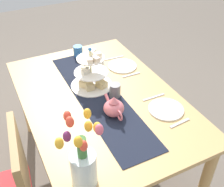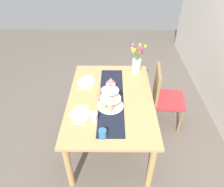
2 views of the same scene
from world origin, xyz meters
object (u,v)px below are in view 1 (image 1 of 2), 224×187
object	(u,v)px
fork_right	(131,75)
teapot	(114,108)
tulip_vase	(83,161)
knife_left	(154,97)
fork_left	(180,123)
mug_orange	(78,51)
mug_grey	(115,90)
dinner_plate_left	(166,109)
mug_white_text	(100,61)
knife_right	(114,58)
dinner_plate_right	(122,66)
tiered_cake_stand	(91,75)
dining_table	(100,107)

from	to	relation	value
fork_right	teapot	bearing A→B (deg)	137.26
tulip_vase	knife_left	world-z (taller)	tulip_vase
fork_left	mug_orange	world-z (taller)	mug_orange
fork_right	mug_grey	distance (m)	0.30
dinner_plate_left	mug_white_text	distance (m)	0.71
tulip_vase	knife_right	distance (m)	1.24
tulip_vase	fork_right	world-z (taller)	tulip_vase
tulip_vase	mug_orange	size ratio (longest dim) A/B	4.28
knife_right	fork_right	bearing A→B (deg)	180.00
dinner_plate_right	knife_right	world-z (taller)	dinner_plate_right
teapot	knife_left	size ratio (longest dim) A/B	1.40
knife_left	dinner_plate_right	bearing A→B (deg)	0.00
dinner_plate_left	knife_right	xyz separation A→B (m)	(0.75, 0.00, -0.00)
teapot	fork_right	size ratio (longest dim) A/B	1.59
teapot	mug_white_text	size ratio (longest dim) A/B	2.51
fork_right	knife_right	distance (m)	0.29
teapot	dinner_plate_right	world-z (taller)	teapot
tiered_cake_stand	mug_orange	bearing A→B (deg)	-8.52
fork_right	mug_orange	world-z (taller)	mug_orange
fork_left	knife_right	distance (m)	0.89
mug_white_text	mug_grey	bearing A→B (deg)	170.08
mug_grey	mug_orange	bearing A→B (deg)	2.28
mug_orange	dining_table	bearing A→B (deg)	173.46
tulip_vase	dining_table	bearing A→B (deg)	-30.53
dinner_plate_left	mug_orange	xyz separation A→B (m)	(0.91, 0.26, 0.04)
teapot	knife_right	distance (m)	0.72
dinner_plate_right	mug_white_text	size ratio (longest dim) A/B	2.42
fork_left	mug_white_text	bearing A→B (deg)	10.86
dinner_plate_left	fork_left	xyz separation A→B (m)	(-0.15, 0.00, -0.00)
knife_left	knife_right	world-z (taller)	same
knife_left	knife_right	xyz separation A→B (m)	(0.60, 0.00, 0.00)
mug_grey	dining_table	bearing A→B (deg)	65.53
dinner_plate_right	mug_white_text	distance (m)	0.19
knife_left	mug_orange	distance (m)	0.81
tiered_cake_stand	mug_white_text	world-z (taller)	tiered_cake_stand
tiered_cake_stand	mug_white_text	distance (m)	0.28
dining_table	knife_left	size ratio (longest dim) A/B	8.83
knife_left	mug_orange	size ratio (longest dim) A/B	1.79
fork_right	knife_right	bearing A→B (deg)	0.00
dining_table	knife_left	bearing A→B (deg)	-117.98
tulip_vase	knife_left	xyz separation A→B (m)	(0.42, -0.68, -0.15)
fork_right	mug_white_text	xyz separation A→B (m)	(0.23, 0.16, 0.04)
tulip_vase	mug_white_text	xyz separation A→B (m)	(0.97, -0.52, -0.10)
dinner_plate_left	knife_left	bearing A→B (deg)	0.00
teapot	dinner_plate_left	bearing A→B (deg)	-107.96
tulip_vase	knife_right	world-z (taller)	tulip_vase
fork_left	knife_right	size ratio (longest dim) A/B	0.88
dinner_plate_left	knife_right	size ratio (longest dim) A/B	1.35
tulip_vase	knife_right	bearing A→B (deg)	-33.43
mug_orange	dinner_plate_right	bearing A→B (deg)	-140.30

